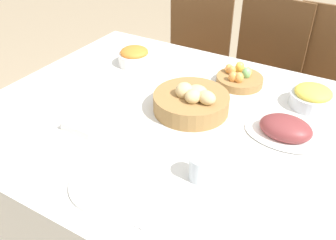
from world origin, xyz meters
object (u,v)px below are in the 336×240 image
(carrot_bowl, at_px, (135,56))
(knife, at_px, (151,203))
(ham_platter, at_px, (285,129))
(pineapple_bowl, at_px, (312,97))
(egg_basket, at_px, (239,78))
(spoon, at_px, (160,207))
(butter_dish, at_px, (83,126))
(dinner_plate, at_px, (110,184))
(bread_basket, at_px, (192,101))
(chair_far_right, at_px, (319,88))
(chair_far_center, at_px, (258,73))
(drinking_cup, at_px, (201,168))
(chair_far_left, at_px, (191,57))
(fork, at_px, (74,168))

(carrot_bowl, bearing_deg, knife, -52.59)
(ham_platter, bearing_deg, pineapple_bowl, 81.65)
(egg_basket, bearing_deg, pineapple_bowl, -5.56)
(pineapple_bowl, height_order, carrot_bowl, same)
(spoon, bearing_deg, knife, -177.02)
(pineapple_bowl, distance_m, butter_dish, 0.88)
(egg_basket, xyz_separation_m, dinner_plate, (-0.10, -0.78, -0.02))
(ham_platter, bearing_deg, bread_basket, -176.15)
(carrot_bowl, xyz_separation_m, butter_dish, (0.15, -0.53, -0.03))
(bread_basket, height_order, egg_basket, bread_basket)
(knife, distance_m, spoon, 0.03)
(dinner_plate, height_order, spoon, dinner_plate)
(egg_basket, distance_m, pineapple_bowl, 0.31)
(egg_basket, relative_size, knife, 1.14)
(egg_basket, relative_size, butter_dish, 1.47)
(ham_platter, bearing_deg, chair_far_right, 89.53)
(chair_far_center, xyz_separation_m, dinner_plate, (-0.03, -1.35, 0.22))
(pineapple_bowl, bearing_deg, spoon, -107.86)
(drinking_cup, distance_m, butter_dish, 0.47)
(chair_far_right, distance_m, pineapple_bowl, 0.66)
(dinner_plate, height_order, butter_dish, butter_dish)
(chair_far_center, bearing_deg, pineapple_bowl, -51.12)
(dinner_plate, xyz_separation_m, butter_dish, (-0.25, 0.17, 0.01))
(chair_far_center, height_order, ham_platter, chair_far_center)
(bread_basket, relative_size, butter_dish, 2.13)
(ham_platter, bearing_deg, chair_far_left, 132.97)
(chair_far_center, relative_size, knife, 5.22)
(ham_platter, relative_size, butter_dish, 2.06)
(chair_far_left, distance_m, bread_basket, 1.01)
(chair_far_left, bearing_deg, chair_far_right, -3.20)
(chair_far_center, xyz_separation_m, drinking_cup, (0.18, -1.19, 0.26))
(chair_far_right, height_order, knife, chair_far_right)
(chair_far_right, height_order, spoon, chair_far_right)
(knife, distance_m, drinking_cup, 0.18)
(chair_far_center, relative_size, spoon, 5.22)
(egg_basket, xyz_separation_m, drinking_cup, (0.11, -0.61, 0.01))
(chair_far_right, relative_size, bread_basket, 3.16)
(chair_far_left, xyz_separation_m, dinner_plate, (0.41, -1.35, 0.22))
(chair_far_right, relative_size, spoon, 5.22)
(pineapple_bowl, xyz_separation_m, drinking_cup, (-0.20, -0.58, -0.00))
(chair_far_left, bearing_deg, chair_far_center, -3.26)
(carrot_bowl, relative_size, butter_dish, 1.15)
(fork, height_order, spoon, same)
(ham_platter, bearing_deg, dinner_plate, -126.84)
(chair_far_left, bearing_deg, dinner_plate, -76.17)
(fork, height_order, butter_dish, butter_dish)
(knife, bearing_deg, chair_far_right, 76.87)
(drinking_cup, bearing_deg, egg_basket, 100.36)
(carrot_bowl, distance_m, knife, 0.89)
(chair_far_right, height_order, dinner_plate, chair_far_right)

